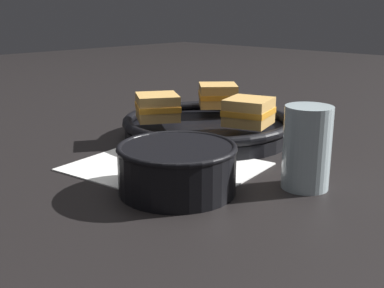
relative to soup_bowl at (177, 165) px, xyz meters
The scene contains 9 objects.
ground_plane 0.09m from the soup_bowl, 127.31° to the left, with size 4.00×4.00×0.00m, color black.
napkin 0.11m from the soup_bowl, 145.74° to the left, with size 0.30×0.26×0.00m.
soup_bowl is the anchor object (origin of this frame).
spoon 0.06m from the soup_bowl, 144.38° to the left, with size 0.15×0.11×0.01m.
skillet 0.28m from the soup_bowl, 123.76° to the left, with size 0.32×0.44×0.04m.
sandwich_near_left 0.26m from the soup_bowl, 143.76° to the left, with size 0.10×0.10×0.05m.
sandwich_near_right 0.24m from the soup_bowl, 104.58° to the left, with size 0.09×0.09×0.05m.
sandwich_far_left 0.38m from the soup_bowl, 122.82° to the left, with size 0.11×0.11×0.05m.
drinking_glass 0.18m from the soup_bowl, 48.88° to the left, with size 0.06×0.06×0.11m.
Camera 1 is at (0.49, -0.49, 0.24)m, focal length 45.00 mm.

